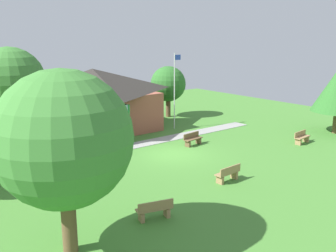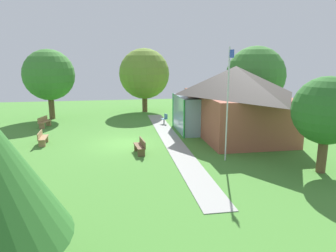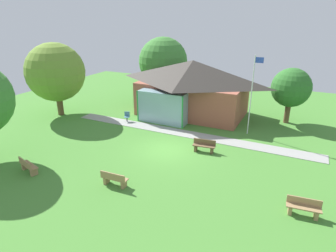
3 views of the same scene
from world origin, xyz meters
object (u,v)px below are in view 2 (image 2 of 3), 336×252
object	(u,v)px
flagpole	(228,100)
tree_lawn_corner	(49,75)
patio_chair_west	(165,119)
bench_rear_near_path	(140,147)
tree_west_hedge	(144,74)
pavilion	(232,99)
bench_lawn_far_right	(35,201)
bench_front_center	(42,138)
tree_behind_pavilion_right	(327,111)
bench_front_left	(44,122)
tree_behind_pavilion_left	(255,76)

from	to	relation	value
flagpole	tree_lawn_corner	size ratio (longest dim) A/B	0.96
patio_chair_west	tree_lawn_corner	distance (m)	11.23
bench_rear_near_path	tree_west_hedge	size ratio (longest dim) A/B	0.24
pavilion	bench_rear_near_path	bearing A→B (deg)	-61.65
bench_rear_near_path	bench_lawn_far_right	size ratio (longest dim) A/B	1.00
tree_west_hedge	tree_lawn_corner	distance (m)	9.14
bench_lawn_far_right	tree_lawn_corner	xyz separation A→B (m)	(-18.23, -2.88, 3.58)
bench_front_center	pavilion	bearing A→B (deg)	90.83
bench_front_center	bench_rear_near_path	world-z (taller)	same
tree_west_hedge	tree_behind_pavilion_right	distance (m)	20.13
tree_lawn_corner	tree_west_hedge	bearing A→B (deg)	105.99
pavilion	bench_rear_near_path	distance (m)	8.22
bench_rear_near_path	bench_front_left	size ratio (longest dim) A/B	0.99
pavilion	tree_lawn_corner	distance (m)	16.41
tree_west_hedge	pavilion	bearing A→B (deg)	26.66
bench_lawn_far_right	bench_rear_near_path	bearing A→B (deg)	-40.15
pavilion	flagpole	size ratio (longest dim) A/B	1.71
flagpole	tree_behind_pavilion_left	world-z (taller)	tree_behind_pavilion_left
bench_front_left	patio_chair_west	bearing A→B (deg)	102.92
bench_front_center	patio_chair_west	xyz separation A→B (m)	(-4.96, 8.74, 0.01)
tree_behind_pavilion_right	tree_lawn_corner	bearing A→B (deg)	-136.40
pavilion	tree_west_hedge	xyz separation A→B (m)	(-10.70, -5.37, 1.34)
tree_behind_pavilion_right	bench_front_center	bearing A→B (deg)	-117.07
bench_lawn_far_right	bench_front_center	bearing A→B (deg)	5.00
bench_lawn_far_right	tree_behind_pavilion_right	bearing A→B (deg)	-87.64
tree_lawn_corner	tree_behind_pavilion_left	distance (m)	18.41
bench_lawn_far_right	tree_west_hedge	world-z (taller)	tree_west_hedge
bench_lawn_far_right	tree_behind_pavilion_left	bearing A→B (deg)	-51.52
flagpole	bench_rear_near_path	distance (m)	5.69
flagpole	tree_behind_pavilion_right	bearing A→B (deg)	58.50
pavilion	tree_behind_pavilion_right	distance (m)	8.36
bench_front_center	bench_front_left	size ratio (longest dim) A/B	0.97
bench_rear_near_path	pavilion	bearing A→B (deg)	-68.80
patio_chair_west	tree_lawn_corner	world-z (taller)	tree_lawn_corner
bench_front_left	tree_lawn_corner	world-z (taller)	tree_lawn_corner
tree_behind_pavilion_left	pavilion	bearing A→B (deg)	-39.42
bench_rear_near_path	bench_front_left	bearing A→B (deg)	33.27
bench_rear_near_path	tree_behind_pavilion_left	size ratio (longest dim) A/B	0.24
flagpole	tree_behind_pavilion_right	distance (m)	4.67
bench_front_center	tree_west_hedge	bearing A→B (deg)	143.61
bench_front_left	patio_chair_west	world-z (taller)	patio_chair_west
flagpole	bench_front_center	world-z (taller)	flagpole
flagpole	tree_lawn_corner	distance (m)	18.20
flagpole	patio_chair_west	xyz separation A→B (m)	(-9.93, -1.79, -2.88)
pavilion	bench_front_left	xyz separation A→B (m)	(-4.54, -14.06, -2.16)
tree_behind_pavilion_right	tree_west_hedge	bearing A→B (deg)	-160.14
pavilion	tree_behind_pavilion_right	xyz separation A→B (m)	(8.22, 1.46, 0.46)
bench_front_left	tree_behind_pavilion_left	bearing A→B (deg)	106.04
pavilion	bench_lawn_far_right	bearing A→B (deg)	-48.28
tree_behind_pavilion_left	flagpole	bearing A→B (deg)	-31.38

